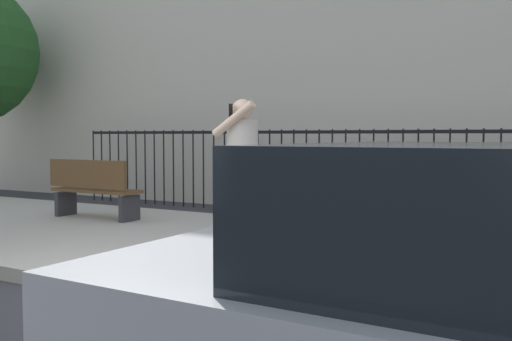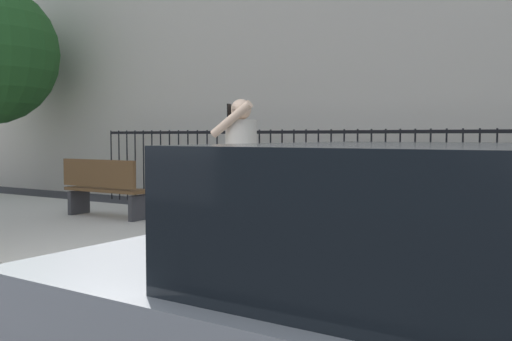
{
  "view_description": "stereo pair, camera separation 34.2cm",
  "coord_description": "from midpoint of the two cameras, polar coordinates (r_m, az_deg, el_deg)",
  "views": [
    {
      "loc": [
        3.74,
        -3.77,
        1.48
      ],
      "look_at": [
        0.57,
        1.86,
        1.09
      ],
      "focal_mm": 40.3,
      "sensor_mm": 36.0,
      "label": 1
    },
    {
      "loc": [
        4.03,
        -3.6,
        1.48
      ],
      "look_at": [
        0.57,
        1.86,
        1.09
      ],
      "focal_mm": 40.3,
      "sensor_mm": 36.0,
      "label": 2
    }
  ],
  "objects": [
    {
      "name": "iron_fence",
      "position": [
        10.35,
        7.28,
        0.89
      ],
      "size": [
        12.03,
        0.04,
        1.6
      ],
      "color": "black",
      "rests_on": "ground"
    },
    {
      "name": "ground_plane",
      "position": [
        5.56,
        -16.92,
        -12.16
      ],
      "size": [
        60.0,
        60.0,
        0.0
      ],
      "primitive_type": "plane",
      "color": "#333338"
    },
    {
      "name": "street_bench",
      "position": [
        9.6,
        -16.9,
        -1.65
      ],
      "size": [
        1.6,
        0.45,
        0.95
      ],
      "color": "brown",
      "rests_on": "sidewalk"
    },
    {
      "name": "pedestrian_on_phone",
      "position": [
        6.24,
        -2.82,
        0.46
      ],
      "size": [
        0.5,
        0.66,
        1.73
      ],
      "color": "beige",
      "rests_on": "sidewalk"
    },
    {
      "name": "sidewalk",
      "position": [
        7.19,
        -4.04,
        -7.82
      ],
      "size": [
        28.0,
        4.4,
        0.15
      ],
      "primitive_type": "cube",
      "color": "#B2ADA3",
      "rests_on": "ground"
    }
  ]
}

